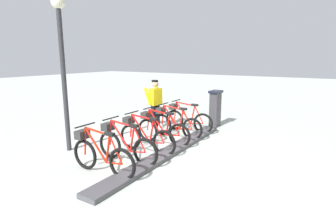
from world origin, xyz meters
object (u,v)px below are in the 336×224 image
object	(u,v)px
bike_docked_2	(161,129)
bike_docked_1	(175,123)
bike_docked_0	(186,119)
bike_docked_4	(124,144)
lamp_post	(62,52)
bike_docked_3	(144,136)
bike_docked_5	(100,154)
worker_near_rack	(155,102)
payment_kiosk	(215,108)

from	to	relation	value
bike_docked_2	bike_docked_1	bearing A→B (deg)	-90.00
bike_docked_0	bike_docked_4	xyz separation A→B (m)	(0.00, 3.11, 0.00)
bike_docked_0	lamp_post	xyz separation A→B (m)	(1.78, 3.27, 2.10)
bike_docked_3	bike_docked_5	distance (m)	1.55
bike_docked_2	bike_docked_3	distance (m)	0.78
bike_docked_4	worker_near_rack	world-z (taller)	worker_near_rack
bike_docked_4	worker_near_rack	size ratio (longest dim) A/B	1.04
payment_kiosk	worker_near_rack	bearing A→B (deg)	37.76
bike_docked_1	bike_docked_4	world-z (taller)	same
bike_docked_0	bike_docked_4	world-z (taller)	same
bike_docked_2	bike_docked_4	world-z (taller)	same
bike_docked_1	bike_docked_2	size ratio (longest dim) A/B	1.00
bike_docked_0	bike_docked_1	distance (m)	0.78
bike_docked_5	lamp_post	bearing A→B (deg)	-19.09
bike_docked_3	worker_near_rack	bearing A→B (deg)	-62.73
bike_docked_2	bike_docked_4	xyz separation A→B (m)	(0.00, 1.55, 0.00)
bike_docked_5	worker_near_rack	bearing A→B (deg)	-73.44
bike_docked_0	bike_docked_3	size ratio (longest dim) A/B	1.00
worker_near_rack	lamp_post	world-z (taller)	lamp_post
payment_kiosk	bike_docked_3	world-z (taller)	payment_kiosk
payment_kiosk	bike_docked_1	size ratio (longest dim) A/B	0.74
bike_docked_3	bike_docked_2	bearing A→B (deg)	-90.00
bike_docked_0	bike_docked_5	size ratio (longest dim) A/B	1.00
payment_kiosk	worker_near_rack	world-z (taller)	worker_near_rack
bike_docked_0	bike_docked_2	bearing A→B (deg)	90.00
bike_docked_3	bike_docked_5	bearing A→B (deg)	90.00
bike_docked_3	worker_near_rack	size ratio (longest dim) A/B	1.04
bike_docked_2	bike_docked_5	size ratio (longest dim) A/B	1.00
payment_kiosk	lamp_post	world-z (taller)	lamp_post
lamp_post	worker_near_rack	bearing A→B (deg)	-102.69
bike_docked_1	bike_docked_5	xyz separation A→B (m)	(0.00, 3.11, 0.00)
bike_docked_4	lamp_post	xyz separation A→B (m)	(1.78, 0.16, 2.10)
bike_docked_0	bike_docked_1	xyz separation A→B (m)	(0.00, 0.78, 0.00)
payment_kiosk	bike_docked_4	bearing A→B (deg)	82.21
bike_docked_1	bike_docked_4	size ratio (longest dim) A/B	1.00
bike_docked_1	lamp_post	size ratio (longest dim) A/B	0.45
bike_docked_0	bike_docked_2	distance (m)	1.55
bike_docked_2	lamp_post	world-z (taller)	lamp_post
bike_docked_2	bike_docked_5	distance (m)	2.33
payment_kiosk	bike_docked_0	size ratio (longest dim) A/B	0.74
bike_docked_2	worker_near_rack	bearing A→B (deg)	-50.86
bike_docked_3	lamp_post	bearing A→B (deg)	27.77
payment_kiosk	bike_docked_1	bearing A→B (deg)	72.85
worker_near_rack	lamp_post	xyz separation A→B (m)	(0.69, 3.05, 1.63)
bike_docked_1	payment_kiosk	bearing A→B (deg)	-107.15
payment_kiosk	bike_docked_4	world-z (taller)	payment_kiosk
bike_docked_3	worker_near_rack	xyz separation A→B (m)	(1.09, -2.12, 0.48)
payment_kiosk	bike_docked_0	distance (m)	1.24
payment_kiosk	worker_near_rack	xyz separation A→B (m)	(1.66, 1.29, 0.24)
bike_docked_1	lamp_post	world-z (taller)	lamp_post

